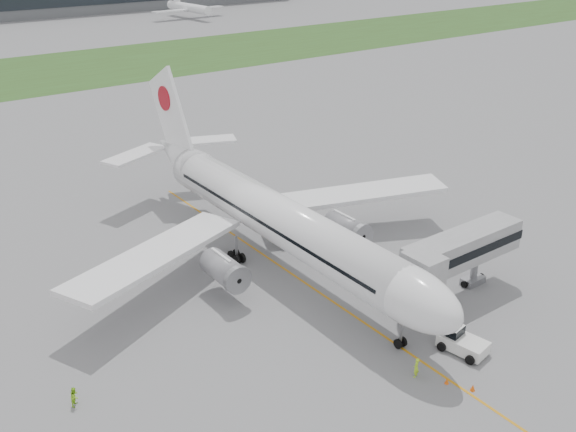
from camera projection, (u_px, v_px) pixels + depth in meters
ground at (298, 278)px, 67.64m from camera, size 600.00×600.00×0.00m
apron_markings at (328, 298)px, 63.97m from camera, size 70.00×70.00×0.04m
grass_strip at (1, 78)px, 155.66m from camera, size 600.00×50.00×0.02m
airliner at (271, 214)px, 68.86m from camera, size 48.13×53.95×17.88m
pushback_tug at (460, 340)px, 55.91m from camera, size 3.41×4.47×2.10m
jet_bridge at (457, 252)px, 61.81m from camera, size 15.30×4.37×7.08m
safety_cone_left at (447, 381)px, 52.04m from camera, size 0.36×0.36×0.50m
safety_cone_right at (473, 388)px, 51.23m from camera, size 0.41×0.41×0.57m
ground_crew_near at (416, 368)px, 52.58m from camera, size 0.77×0.64×1.79m
ground_crew_far at (75, 396)px, 49.50m from camera, size 1.00×1.01×1.65m
distant_aircraft_right at (189, 18)px, 252.79m from camera, size 32.77×29.40×11.82m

